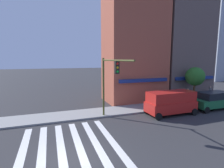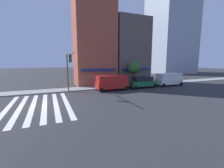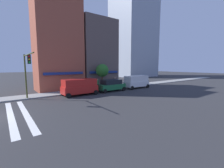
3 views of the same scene
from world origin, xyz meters
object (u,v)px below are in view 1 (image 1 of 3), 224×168
(suv_green, at_px, (213,100))
(pedestrian_grey_coat, at_px, (210,93))
(traffic_signal, at_px, (109,77))
(van_red, at_px, (171,102))
(pedestrian_green_top, at_px, (188,95))
(street_tree, at_px, (195,77))
(pedestrian_red_jacket, at_px, (162,98))
(fire_hydrant, at_px, (145,106))

(suv_green, relative_size, pedestrian_grey_coat, 2.67)
(traffic_signal, height_order, van_red, traffic_signal)
(pedestrian_green_top, bearing_deg, traffic_signal, -98.93)
(suv_green, xyz_separation_m, pedestrian_green_top, (-0.90, 2.84, 0.04))
(suv_green, xyz_separation_m, pedestrian_grey_coat, (3.25, 3.24, 0.04))
(van_red, bearing_deg, street_tree, 25.79)
(pedestrian_red_jacket, distance_m, fire_hydrant, 2.90)
(van_red, distance_m, pedestrian_green_top, 5.56)
(traffic_signal, distance_m, fire_hydrant, 5.94)
(fire_hydrant, height_order, street_tree, street_tree)
(suv_green, xyz_separation_m, pedestrian_red_jacket, (-4.85, 2.66, 0.04))
(pedestrian_grey_coat, bearing_deg, street_tree, -2.63)
(pedestrian_red_jacket, bearing_deg, street_tree, 50.95)
(fire_hydrant, bearing_deg, pedestrian_grey_coat, 8.11)
(pedestrian_red_jacket, height_order, fire_hydrant, pedestrian_red_jacket)
(pedestrian_green_top, xyz_separation_m, street_tree, (0.92, -0.04, 2.29))
(traffic_signal, xyz_separation_m, street_tree, (12.16, 2.77, -0.62))
(traffic_signal, distance_m, pedestrian_grey_coat, 15.99)
(pedestrian_grey_coat, bearing_deg, pedestrian_green_top, -4.91)
(fire_hydrant, bearing_deg, suv_green, -12.69)
(traffic_signal, relative_size, pedestrian_green_top, 3.64)
(traffic_signal, xyz_separation_m, pedestrian_green_top, (11.24, 2.81, -2.91))
(suv_green, xyz_separation_m, fire_hydrant, (-7.55, 1.70, -0.42))
(van_red, relative_size, suv_green, 1.06)
(van_red, distance_m, street_tree, 6.67)
(suv_green, distance_m, pedestrian_green_top, 2.98)
(van_red, bearing_deg, fire_hydrant, 137.49)
(pedestrian_red_jacket, xyz_separation_m, street_tree, (4.87, 0.14, 2.29))
(pedestrian_green_top, distance_m, street_tree, 2.46)
(van_red, bearing_deg, pedestrian_red_jacket, 72.48)
(fire_hydrant, distance_m, street_tree, 8.13)
(van_red, xyz_separation_m, street_tree, (5.69, 2.80, 2.07))
(pedestrian_red_jacket, relative_size, fire_hydrant, 2.10)
(pedestrian_red_jacket, distance_m, pedestrian_green_top, 3.96)
(pedestrian_red_jacket, bearing_deg, suv_green, 20.56)
(pedestrian_red_jacket, bearing_deg, traffic_signal, -110.82)
(suv_green, relative_size, pedestrian_green_top, 2.67)
(van_red, distance_m, suv_green, 5.67)
(traffic_signal, relative_size, suv_green, 1.36)
(pedestrian_green_top, distance_m, pedestrian_grey_coat, 4.17)
(traffic_signal, distance_m, pedestrian_red_jacket, 8.28)
(traffic_signal, relative_size, pedestrian_grey_coat, 3.64)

